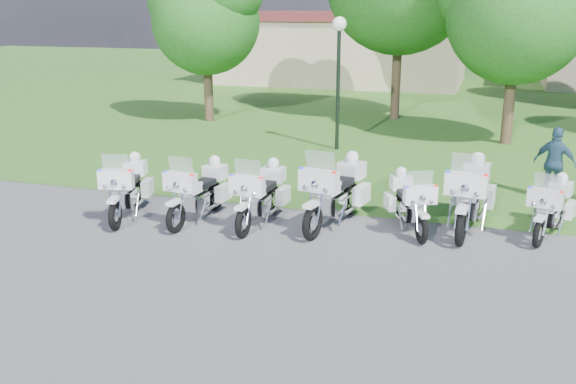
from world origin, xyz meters
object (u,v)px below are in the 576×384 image
(lamp_post, at_px, (339,50))
(motorcycle_1, at_px, (199,190))
(bystander_c, at_px, (555,164))
(motorcycle_0, at_px, (127,187))
(motorcycle_4, at_px, (409,201))
(motorcycle_3, at_px, (336,191))
(motorcycle_2, at_px, (261,194))
(motorcycle_6, at_px, (552,207))
(motorcycle_5, at_px, (470,194))

(lamp_post, bearing_deg, motorcycle_1, -98.78)
(bystander_c, bearing_deg, motorcycle_0, 49.27)
(lamp_post, bearing_deg, motorcycle_4, -65.33)
(motorcycle_3, height_order, lamp_post, lamp_post)
(motorcycle_2, distance_m, lamp_post, 7.96)
(motorcycle_6, relative_size, lamp_post, 0.50)
(motorcycle_5, height_order, bystander_c, motorcycle_5)
(motorcycle_0, bearing_deg, motorcycle_5, 175.62)
(motorcycle_3, distance_m, motorcycle_5, 2.76)
(motorcycle_6, bearing_deg, bystander_c, -77.72)
(motorcycle_5, bearing_deg, motorcycle_1, 16.77)
(lamp_post, bearing_deg, motorcycle_5, -56.23)
(motorcycle_3, distance_m, bystander_c, 5.65)
(motorcycle_1, xyz_separation_m, motorcycle_6, (7.17, 1.24, -0.05))
(motorcycle_0, height_order, motorcycle_1, motorcycle_0)
(motorcycle_2, xyz_separation_m, lamp_post, (-0.17, 7.56, 2.48))
(motorcycle_4, bearing_deg, lamp_post, -89.41)
(motorcycle_1, height_order, motorcycle_3, motorcycle_3)
(motorcycle_3, height_order, motorcycle_4, motorcycle_3)
(motorcycle_6, relative_size, bystander_c, 1.19)
(motorcycle_0, bearing_deg, motorcycle_2, 172.56)
(bystander_c, bearing_deg, motorcycle_3, 61.23)
(motorcycle_1, relative_size, motorcycle_5, 0.87)
(motorcycle_0, distance_m, motorcycle_2, 3.00)
(motorcycle_0, relative_size, motorcycle_5, 0.86)
(motorcycle_1, xyz_separation_m, motorcycle_3, (2.89, 0.56, 0.09))
(motorcycle_0, bearing_deg, motorcycle_3, 174.88)
(motorcycle_3, bearing_deg, motorcycle_4, -161.98)
(motorcycle_2, bearing_deg, bystander_c, -145.76)
(motorcycle_4, bearing_deg, motorcycle_6, 166.20)
(motorcycle_6, distance_m, bystander_c, 2.74)
(motorcycle_0, xyz_separation_m, motorcycle_5, (7.19, 1.40, 0.09))
(motorcycle_3, height_order, motorcycle_5, motorcycle_5)
(bystander_c, bearing_deg, motorcycle_6, 109.47)
(motorcycle_3, distance_m, motorcycle_4, 1.53)
(motorcycle_1, xyz_separation_m, motorcycle_4, (4.40, 0.74, -0.05))
(motorcycle_5, bearing_deg, motorcycle_0, 16.24)
(motorcycle_3, bearing_deg, motorcycle_5, -156.67)
(motorcycle_0, relative_size, motorcycle_4, 1.15)
(motorcycle_5, relative_size, bystander_c, 1.53)
(motorcycle_0, relative_size, motorcycle_6, 1.11)
(motorcycle_0, relative_size, motorcycle_3, 0.88)
(motorcycle_1, distance_m, motorcycle_5, 5.70)
(motorcycle_1, height_order, motorcycle_5, motorcycle_5)
(motorcycle_0, height_order, motorcycle_6, motorcycle_0)
(motorcycle_5, bearing_deg, bystander_c, -117.39)
(motorcycle_2, relative_size, motorcycle_6, 1.13)
(motorcycle_5, height_order, lamp_post, lamp_post)
(motorcycle_5, distance_m, lamp_post, 8.26)
(motorcycle_3, bearing_deg, lamp_post, -65.58)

